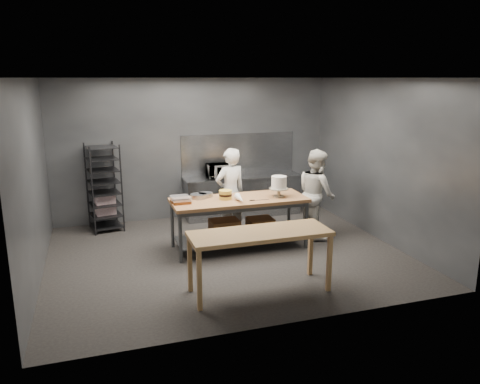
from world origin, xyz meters
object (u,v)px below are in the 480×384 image
object	(u,v)px
layer_cake	(225,195)
chef_behind	(230,193)
work_table	(239,217)
near_counter	(260,237)
speed_rack	(104,188)
chef_right	(316,193)
frosted_cake_stand	(279,184)
microwave	(220,171)

from	to	relation	value
layer_cake	chef_behind	bearing A→B (deg)	66.64
work_table	near_counter	xyz separation A→B (m)	(-0.27, -1.77, 0.24)
speed_rack	chef_right	xyz separation A→B (m)	(3.86, -1.65, -0.01)
work_table	chef_right	world-z (taller)	chef_right
chef_behind	frosted_cake_stand	distance (m)	1.08
near_counter	speed_rack	bearing A→B (deg)	118.71
layer_cake	chef_right	bearing A→B (deg)	4.71
layer_cake	near_counter	bearing A→B (deg)	-90.62
near_counter	layer_cake	xyz separation A→B (m)	(0.02, 1.81, 0.19)
frosted_cake_stand	layer_cake	size ratio (longest dim) A/B	1.65
work_table	frosted_cake_stand	size ratio (longest dim) A/B	6.39
work_table	chef_behind	xyz separation A→B (m)	(0.04, 0.70, 0.29)
chef_right	microwave	xyz separation A→B (m)	(-1.44, 1.73, 0.20)
chef_right	layer_cake	size ratio (longest dim) A/B	7.47
work_table	near_counter	world-z (taller)	work_table
near_counter	layer_cake	size ratio (longest dim) A/B	8.81
microwave	near_counter	bearing A→B (deg)	-96.64
chef_right	microwave	world-z (taller)	chef_right
microwave	layer_cake	distance (m)	1.93
speed_rack	chef_behind	world-z (taller)	speed_rack
near_counter	chef_right	bearing A→B (deg)	46.31
microwave	frosted_cake_stand	size ratio (longest dim) A/B	1.44
chef_behind	microwave	distance (m)	1.24
near_counter	microwave	world-z (taller)	microwave
work_table	frosted_cake_stand	world-z (taller)	frosted_cake_stand
speed_rack	microwave	bearing A→B (deg)	1.90
chef_right	frosted_cake_stand	size ratio (longest dim) A/B	4.52
speed_rack	microwave	world-z (taller)	speed_rack
speed_rack	chef_right	size ratio (longest dim) A/B	1.03
chef_right	speed_rack	bearing A→B (deg)	67.21
chef_behind	chef_right	size ratio (longest dim) A/B	1.01
near_counter	chef_behind	xyz separation A→B (m)	(0.31, 2.47, 0.05)
work_table	chef_behind	bearing A→B (deg)	86.64
microwave	frosted_cake_stand	bearing A→B (deg)	-74.77
near_counter	frosted_cake_stand	world-z (taller)	frosted_cake_stand
work_table	layer_cake	bearing A→B (deg)	171.49
speed_rack	frosted_cake_stand	size ratio (longest dim) A/B	4.66
frosted_cake_stand	layer_cake	distance (m)	0.98
microwave	layer_cake	xyz separation A→B (m)	(-0.41, -1.89, -0.05)
frosted_cake_stand	microwave	bearing A→B (deg)	105.23
work_table	chef_behind	world-z (taller)	chef_behind
work_table	speed_rack	world-z (taller)	speed_rack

